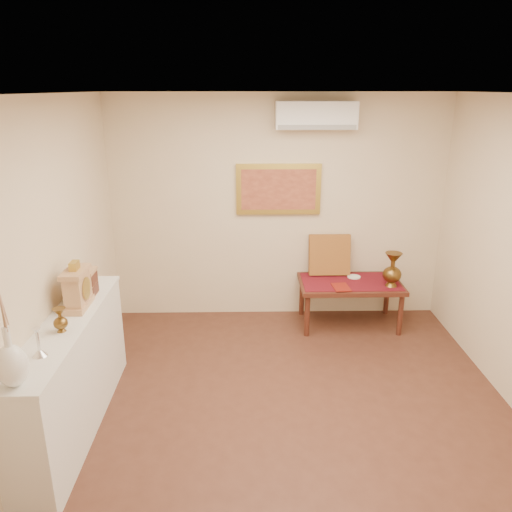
{
  "coord_description": "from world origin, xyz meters",
  "views": [
    {
      "loc": [
        -0.39,
        -3.61,
        2.74
      ],
      "look_at": [
        -0.29,
        1.15,
        1.13
      ],
      "focal_mm": 35.0,
      "sensor_mm": 36.0,
      "label": 1
    }
  ],
  "objects_px": {
    "mantel_clock": "(77,288)",
    "brass_urn_tall": "(393,266)",
    "white_vase": "(2,311)",
    "wooden_chest": "(87,283)",
    "low_table": "(350,287)",
    "display_ledge": "(73,375)"
  },
  "relations": [
    {
      "from": "display_ledge",
      "to": "mantel_clock",
      "type": "relative_size",
      "value": 4.93
    },
    {
      "from": "display_ledge",
      "to": "low_table",
      "type": "height_order",
      "value": "display_ledge"
    },
    {
      "from": "display_ledge",
      "to": "wooden_chest",
      "type": "height_order",
      "value": "wooden_chest"
    },
    {
      "from": "mantel_clock",
      "to": "wooden_chest",
      "type": "relative_size",
      "value": 1.68
    },
    {
      "from": "white_vase",
      "to": "brass_urn_tall",
      "type": "height_order",
      "value": "white_vase"
    },
    {
      "from": "brass_urn_tall",
      "to": "mantel_clock",
      "type": "bearing_deg",
      "value": -154.71
    },
    {
      "from": "white_vase",
      "to": "mantel_clock",
      "type": "distance_m",
      "value": 1.21
    },
    {
      "from": "white_vase",
      "to": "wooden_chest",
      "type": "height_order",
      "value": "white_vase"
    },
    {
      "from": "brass_urn_tall",
      "to": "wooden_chest",
      "type": "height_order",
      "value": "wooden_chest"
    },
    {
      "from": "mantel_clock",
      "to": "brass_urn_tall",
      "type": "bearing_deg",
      "value": 25.29
    },
    {
      "from": "white_vase",
      "to": "low_table",
      "type": "height_order",
      "value": "white_vase"
    },
    {
      "from": "white_vase",
      "to": "brass_urn_tall",
      "type": "distance_m",
      "value": 4.14
    },
    {
      "from": "white_vase",
      "to": "wooden_chest",
      "type": "xyz_separation_m",
      "value": [
        0.03,
        1.42,
        -0.39
      ]
    },
    {
      "from": "mantel_clock",
      "to": "low_table",
      "type": "height_order",
      "value": "mantel_clock"
    },
    {
      "from": "display_ledge",
      "to": "brass_urn_tall",
      "type": "bearing_deg",
      "value": 29.07
    },
    {
      "from": "display_ledge",
      "to": "mantel_clock",
      "type": "height_order",
      "value": "mantel_clock"
    },
    {
      "from": "white_vase",
      "to": "mantel_clock",
      "type": "xyz_separation_m",
      "value": [
        0.03,
        1.16,
        -0.33
      ]
    },
    {
      "from": "white_vase",
      "to": "brass_urn_tall",
      "type": "xyz_separation_m",
      "value": [
        3.13,
        2.62,
        -0.69
      ]
    },
    {
      "from": "white_vase",
      "to": "wooden_chest",
      "type": "bearing_deg",
      "value": 88.83
    },
    {
      "from": "display_ledge",
      "to": "white_vase",
      "type": "bearing_deg",
      "value": -90.48
    },
    {
      "from": "wooden_chest",
      "to": "low_table",
      "type": "bearing_deg",
      "value": 26.96
    },
    {
      "from": "white_vase",
      "to": "brass_urn_tall",
      "type": "bearing_deg",
      "value": 40.02
    }
  ]
}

